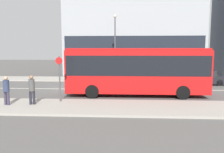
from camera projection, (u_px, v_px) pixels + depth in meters
The scene contains 11 objects.
ground_plane at pixel (76, 89), 19.06m from camera, with size 120.00×120.00×0.00m, color #595654.
sidewalk_near at pixel (52, 106), 12.86m from camera, with size 44.00×3.50×0.13m.
sidewalk_far at pixel (87, 79), 25.25m from camera, with size 44.00×3.50×0.13m.
lane_centerline at pixel (76, 89), 19.06m from camera, with size 41.80×0.16×0.01m.
apartment_block_left_tower at pixel (133, 21), 30.21m from camera, with size 18.51×5.95×14.93m.
city_bus at pixel (136, 69), 16.17m from camera, with size 10.16×2.65×3.50m.
parked_car_0 at pixel (202, 78), 21.58m from camera, with size 4.22×1.77×1.40m.
pedestrian_near_stop at pixel (6, 89), 12.84m from camera, with size 0.35×0.34×1.71m.
pedestrian_down_pavement at pixel (32, 88), 12.96m from camera, with size 0.35×0.34×1.75m.
bus_stop_sign at pixel (60, 75), 13.69m from camera, with size 0.44×0.12×2.85m.
street_lamp at pixel (115, 40), 23.91m from camera, with size 0.36×0.36×7.10m.
Camera 1 is at (4.23, -18.59, 3.33)m, focal length 35.00 mm.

